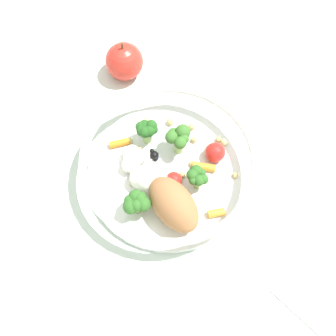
# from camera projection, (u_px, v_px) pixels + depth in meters

# --- Properties ---
(ground_plane) EXTENTS (2.40, 2.40, 0.00)m
(ground_plane) POSITION_uv_depth(u_px,v_px,m) (164.00, 174.00, 0.69)
(ground_plane) COLOR silver
(food_container) EXTENTS (0.26, 0.26, 0.07)m
(food_container) POSITION_uv_depth(u_px,v_px,m) (166.00, 172.00, 0.66)
(food_container) COLOR white
(food_container) RESTS_ON ground_plane
(loose_apple) EXTENTS (0.06, 0.06, 0.08)m
(loose_apple) POSITION_uv_depth(u_px,v_px,m) (124.00, 61.00, 0.75)
(loose_apple) COLOR red
(loose_apple) RESTS_ON ground_plane
(folded_napkin) EXTENTS (0.16, 0.16, 0.01)m
(folded_napkin) POSITION_uv_depth(u_px,v_px,m) (331.00, 286.00, 0.61)
(folded_napkin) COLOR white
(folded_napkin) RESTS_ON ground_plane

